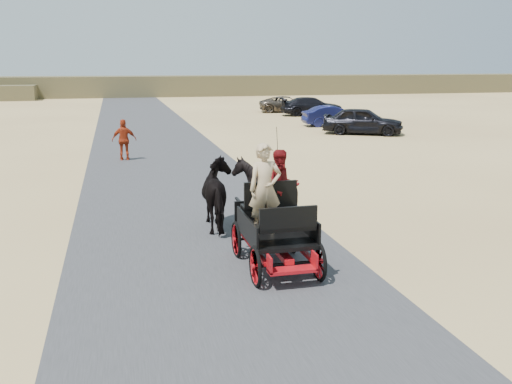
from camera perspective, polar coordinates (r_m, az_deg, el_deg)
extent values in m
plane|color=tan|center=(10.17, -2.49, -10.61)|extent=(140.00, 140.00, 0.00)
cube|color=#38383A|center=(10.17, -2.49, -10.58)|extent=(6.00, 140.00, 0.01)
cube|color=brown|center=(71.23, -12.61, 10.28)|extent=(140.00, 6.00, 2.40)
imported|color=black|center=(14.09, -3.54, -0.28)|extent=(0.91, 2.01, 1.70)
imported|color=black|center=(14.32, 0.79, -0.04)|extent=(1.37, 1.54, 1.70)
imported|color=tan|center=(11.19, 0.91, 0.33)|extent=(0.66, 0.43, 1.80)
imported|color=#660C0F|center=(11.86, 2.57, 0.48)|extent=(0.77, 0.60, 1.58)
imported|color=#9E2C12|center=(24.60, -13.05, 5.10)|extent=(1.03, 0.47, 1.73)
imported|color=black|center=(33.37, 10.64, 7.01)|extent=(4.84, 3.74, 1.54)
imported|color=navy|center=(37.43, 7.74, 7.55)|extent=(4.03, 1.63, 1.30)
imported|color=black|center=(44.67, 5.63, 8.52)|extent=(5.05, 2.53, 1.41)
imported|color=brown|center=(47.67, 3.17, 8.76)|extent=(4.93, 2.86, 1.29)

